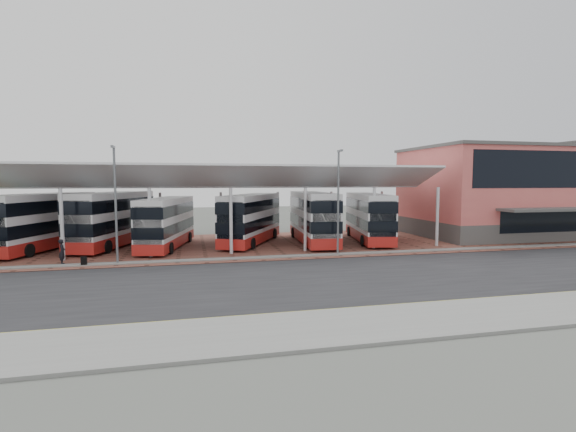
% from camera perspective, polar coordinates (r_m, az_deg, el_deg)
% --- Properties ---
extents(ground, '(140.00, 140.00, 0.00)m').
position_cam_1_polar(ground, '(26.17, 7.40, -7.86)').
color(ground, '#4B4E48').
extents(road, '(120.00, 14.00, 0.02)m').
position_cam_1_polar(road, '(25.26, 8.20, -8.31)').
color(road, black).
rests_on(road, ground).
extents(forecourt, '(72.00, 16.00, 0.06)m').
position_cam_1_polar(forecourt, '(38.92, 3.44, -3.63)').
color(forecourt, brown).
rests_on(forecourt, ground).
extents(sidewalk, '(120.00, 4.00, 0.14)m').
position_cam_1_polar(sidewalk, '(18.30, 17.60, -13.38)').
color(sidewalk, slate).
rests_on(sidewalk, ground).
extents(north_kerb, '(120.00, 0.80, 0.14)m').
position_cam_1_polar(north_kerb, '(31.92, 3.48, -5.41)').
color(north_kerb, slate).
rests_on(north_kerb, ground).
extents(yellow_line_near, '(120.00, 0.12, 0.01)m').
position_cam_1_polar(yellow_line_near, '(19.97, 14.61, -11.90)').
color(yellow_line_near, yellow).
rests_on(yellow_line_near, road).
extents(yellow_line_far, '(120.00, 0.12, 0.01)m').
position_cam_1_polar(yellow_line_far, '(20.23, 14.20, -11.67)').
color(yellow_line_far, yellow).
rests_on(yellow_line_far, road).
extents(canopy, '(37.00, 11.63, 7.07)m').
position_cam_1_polar(canopy, '(37.96, -8.63, 4.84)').
color(canopy, silver).
rests_on(canopy, ground).
extents(terminal, '(18.40, 14.40, 9.25)m').
position_cam_1_polar(terminal, '(49.56, 27.13, 3.02)').
color(terminal, '#4E4B49').
rests_on(terminal, ground).
extents(lamp_west, '(0.16, 0.90, 8.07)m').
position_cam_1_polar(lamp_west, '(30.62, -22.53, 1.89)').
color(lamp_west, slate).
rests_on(lamp_west, ground).
extents(lamp_east, '(0.16, 0.90, 8.07)m').
position_cam_1_polar(lamp_east, '(32.15, 6.90, 2.33)').
color(lamp_east, slate).
rests_on(lamp_east, ground).
extents(bus_0, '(6.00, 11.52, 4.65)m').
position_cam_1_polar(bus_0, '(39.97, -30.40, -0.68)').
color(bus_0, silver).
rests_on(bus_0, forecourt).
extents(bus_1, '(5.89, 11.69, 4.71)m').
position_cam_1_polar(bus_1, '(39.34, -22.77, -0.43)').
color(bus_1, silver).
rests_on(bus_1, forecourt).
extents(bus_2, '(4.51, 10.55, 4.24)m').
position_cam_1_polar(bus_2, '(36.91, -16.26, -0.93)').
color(bus_2, silver).
rests_on(bus_2, forecourt).
extents(bus_3, '(7.06, 10.81, 4.46)m').
position_cam_1_polar(bus_3, '(38.21, -5.04, -0.41)').
color(bus_3, silver).
rests_on(bus_3, forecourt).
extents(bus_4, '(3.58, 11.43, 4.63)m').
position_cam_1_polar(bus_4, '(38.40, 3.42, -0.25)').
color(bus_4, silver).
rests_on(bus_4, forecourt).
extents(bus_5, '(4.60, 11.11, 4.46)m').
position_cam_1_polar(bus_5, '(40.28, 10.96, -0.21)').
color(bus_5, silver).
rests_on(bus_5, forecourt).
extents(pedestrian, '(0.50, 0.68, 1.72)m').
position_cam_1_polar(pedestrian, '(32.29, -28.49, -4.33)').
color(pedestrian, black).
rests_on(pedestrian, forecourt).
extents(suitcase, '(0.36, 0.26, 0.62)m').
position_cam_1_polar(suitcase, '(31.18, -26.13, -5.58)').
color(suitcase, black).
rests_on(suitcase, forecourt).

